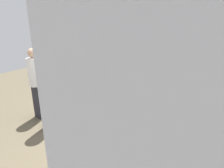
{
  "coord_description": "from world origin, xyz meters",
  "views": [
    {
      "loc": [
        -1.78,
        3.63,
        2.22
      ],
      "look_at": [
        -0.04,
        -0.27,
        0.9
      ],
      "focal_mm": 28.48,
      "sensor_mm": 36.0,
      "label": 1
    }
  ],
  "objects_px": {
    "chair_tucked_left": "(98,76)",
    "yarn_ball": "(124,71)",
    "laptop_silver": "(132,71)",
    "scissors_red": "(149,75)",
    "person_attendee_browsing": "(47,86)",
    "person_organiser": "(36,80)",
    "table_foreground": "(136,84)",
    "chair_near_front": "(99,81)",
    "chair_aisle": "(137,71)"
  },
  "relations": [
    {
      "from": "chair_tucked_left",
      "to": "yarn_ball",
      "type": "relative_size",
      "value": 10.33
    },
    {
      "from": "laptop_silver",
      "to": "scissors_red",
      "type": "distance_m",
      "value": 0.63
    },
    {
      "from": "person_attendee_browsing",
      "to": "scissors_red",
      "type": "distance_m",
      "value": 3.38
    },
    {
      "from": "laptop_silver",
      "to": "person_attendee_browsing",
      "type": "bearing_deg",
      "value": 60.83
    },
    {
      "from": "person_organiser",
      "to": "laptop_silver",
      "type": "distance_m",
      "value": 3.21
    },
    {
      "from": "table_foreground",
      "to": "chair_near_front",
      "type": "height_order",
      "value": "chair_near_front"
    },
    {
      "from": "chair_tucked_left",
      "to": "laptop_silver",
      "type": "bearing_deg",
      "value": -103.61
    },
    {
      "from": "person_organiser",
      "to": "laptop_silver",
      "type": "height_order",
      "value": "person_organiser"
    },
    {
      "from": "chair_tucked_left",
      "to": "yarn_ball",
      "type": "height_order",
      "value": "chair_tucked_left"
    },
    {
      "from": "table_foreground",
      "to": "scissors_red",
      "type": "height_order",
      "value": "scissors_red"
    },
    {
      "from": "chair_tucked_left",
      "to": "person_organiser",
      "type": "bearing_deg",
      "value": 140.82
    },
    {
      "from": "person_attendee_browsing",
      "to": "person_organiser",
      "type": "distance_m",
      "value": 0.67
    },
    {
      "from": "chair_aisle",
      "to": "person_organiser",
      "type": "xyz_separation_m",
      "value": [
        1.44,
        3.98,
        0.48
      ]
    },
    {
      "from": "person_attendee_browsing",
      "to": "laptop_silver",
      "type": "height_order",
      "value": "person_attendee_browsing"
    },
    {
      "from": "person_attendee_browsing",
      "to": "yarn_ball",
      "type": "height_order",
      "value": "person_attendee_browsing"
    },
    {
      "from": "laptop_silver",
      "to": "scissors_red",
      "type": "relative_size",
      "value": 2.03
    },
    {
      "from": "scissors_red",
      "to": "chair_tucked_left",
      "type": "bearing_deg",
      "value": -141.42
    },
    {
      "from": "chair_aisle",
      "to": "chair_near_front",
      "type": "bearing_deg",
      "value": -135.39
    },
    {
      "from": "table_foreground",
      "to": "person_organiser",
      "type": "height_order",
      "value": "person_organiser"
    },
    {
      "from": "chair_near_front",
      "to": "laptop_silver",
      "type": "bearing_deg",
      "value": -96.54
    },
    {
      "from": "chair_tucked_left",
      "to": "yarn_ball",
      "type": "distance_m",
      "value": 0.98
    },
    {
      "from": "table_foreground",
      "to": "person_attendee_browsing",
      "type": "xyz_separation_m",
      "value": [
        1.16,
        2.99,
        0.64
      ]
    },
    {
      "from": "chair_tucked_left",
      "to": "person_organiser",
      "type": "distance_m",
      "value": 2.5
    },
    {
      "from": "laptop_silver",
      "to": "chair_near_front",
      "type": "bearing_deg",
      "value": 33.77
    },
    {
      "from": "chair_aisle",
      "to": "scissors_red",
      "type": "bearing_deg",
      "value": -85.48
    },
    {
      "from": "laptop_silver",
      "to": "person_organiser",
      "type": "bearing_deg",
      "value": 48.85
    },
    {
      "from": "scissors_red",
      "to": "chair_near_front",
      "type": "bearing_deg",
      "value": -121.92
    },
    {
      "from": "person_attendee_browsing",
      "to": "laptop_silver",
      "type": "relative_size",
      "value": 4.93
    },
    {
      "from": "table_foreground",
      "to": "yarn_ball",
      "type": "bearing_deg",
      "value": 0.34
    },
    {
      "from": "table_foreground",
      "to": "chair_aisle",
      "type": "xyz_separation_m",
      "value": [
        0.33,
        -1.27,
        0.16
      ]
    },
    {
      "from": "chair_aisle",
      "to": "yarn_ball",
      "type": "distance_m",
      "value": 1.31
    },
    {
      "from": "scissors_red",
      "to": "laptop_silver",
      "type": "bearing_deg",
      "value": -158.29
    },
    {
      "from": "table_foreground",
      "to": "person_organiser",
      "type": "distance_m",
      "value": 3.29
    },
    {
      "from": "yarn_ball",
      "to": "person_attendee_browsing",
      "type": "bearing_deg",
      "value": 76.63
    },
    {
      "from": "chair_tucked_left",
      "to": "person_attendee_browsing",
      "type": "xyz_separation_m",
      "value": [
        -0.2,
        2.71,
        0.45
      ]
    },
    {
      "from": "table_foreground",
      "to": "yarn_ball",
      "type": "height_order",
      "value": "yarn_ball"
    },
    {
      "from": "person_attendee_browsing",
      "to": "laptop_silver",
      "type": "xyz_separation_m",
      "value": [
        -1.01,
        -3.05,
        -0.22
      ]
    },
    {
      "from": "person_attendee_browsing",
      "to": "yarn_ball",
      "type": "distance_m",
      "value": 3.08
    },
    {
      "from": "yarn_ball",
      "to": "chair_aisle",
      "type": "bearing_deg",
      "value": -95.45
    },
    {
      "from": "chair_aisle",
      "to": "person_organiser",
      "type": "relative_size",
      "value": 0.52
    },
    {
      "from": "table_foreground",
      "to": "person_organiser",
      "type": "xyz_separation_m",
      "value": [
        1.77,
        2.71,
        0.63
      ]
    },
    {
      "from": "person_organiser",
      "to": "chair_tucked_left",
      "type": "bearing_deg",
      "value": -85.26
    },
    {
      "from": "chair_aisle",
      "to": "person_organiser",
      "type": "bearing_deg",
      "value": -136.66
    },
    {
      "from": "chair_tucked_left",
      "to": "person_attendee_browsing",
      "type": "bearing_deg",
      "value": 154.58
    },
    {
      "from": "scissors_red",
      "to": "person_organiser",
      "type": "bearing_deg",
      "value": -98.98
    },
    {
      "from": "person_organiser",
      "to": "laptop_silver",
      "type": "xyz_separation_m",
      "value": [
        -1.62,
        -2.77,
        -0.22
      ]
    },
    {
      "from": "person_organiser",
      "to": "laptop_silver",
      "type": "bearing_deg",
      "value": -105.92
    },
    {
      "from": "table_foreground",
      "to": "person_attendee_browsing",
      "type": "relative_size",
      "value": 0.92
    },
    {
      "from": "person_organiser",
      "to": "laptop_silver",
      "type": "relative_size",
      "value": 4.91
    },
    {
      "from": "chair_aisle",
      "to": "chair_tucked_left",
      "type": "bearing_deg",
      "value": -150.26
    }
  ]
}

